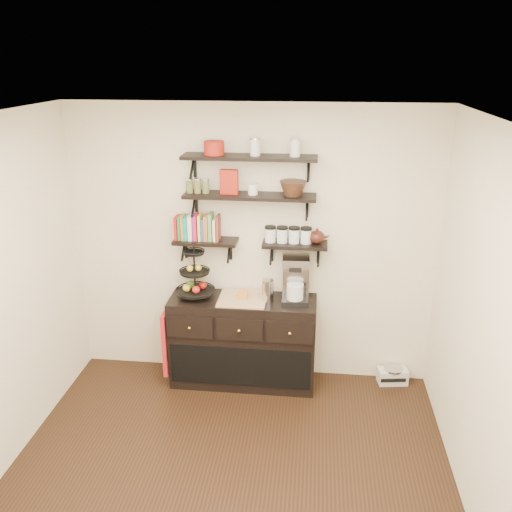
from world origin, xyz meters
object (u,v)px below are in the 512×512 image
object	(u,v)px
fruit_stand	(195,279)
coffee_maker	(296,280)
radio	(393,375)
sideboard	(243,341)

from	to	relation	value
fruit_stand	coffee_maker	bearing A→B (deg)	1.62
coffee_maker	radio	distance (m)	1.43
sideboard	radio	size ratio (longest dim) A/B	4.59
fruit_stand	coffee_maker	size ratio (longest dim) A/B	1.19
fruit_stand	radio	distance (m)	2.18
fruit_stand	sideboard	bearing A→B (deg)	-0.52
fruit_stand	radio	size ratio (longest dim) A/B	1.77
coffee_maker	fruit_stand	bearing A→B (deg)	179.02
radio	coffee_maker	bearing A→B (deg)	176.88
sideboard	fruit_stand	bearing A→B (deg)	179.48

